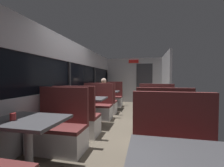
% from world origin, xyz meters
% --- Properties ---
extents(ground_plane, '(3.30, 9.20, 0.02)m').
position_xyz_m(ground_plane, '(0.00, 0.00, -0.01)').
color(ground_plane, '#665B4C').
extents(carriage_window_panel_left, '(0.09, 8.48, 2.30)m').
position_xyz_m(carriage_window_panel_left, '(-1.45, 0.00, 1.11)').
color(carriage_window_panel_left, '#B2B2B7').
rests_on(carriage_window_panel_left, ground_plane).
extents(carriage_end_bulkhead, '(2.90, 0.11, 2.30)m').
position_xyz_m(carriage_end_bulkhead, '(0.06, 4.19, 1.14)').
color(carriage_end_bulkhead, '#B2B2B7').
rests_on(carriage_end_bulkhead, ground_plane).
extents(carriage_aisle_panel_right, '(0.08, 2.40, 2.30)m').
position_xyz_m(carriage_aisle_panel_right, '(1.45, 3.00, 1.15)').
color(carriage_aisle_panel_right, '#B2B2B7').
rests_on(carriage_aisle_panel_right, ground_plane).
extents(dining_table_near_window, '(0.90, 0.70, 0.74)m').
position_xyz_m(dining_table_near_window, '(-0.89, -2.09, 0.64)').
color(dining_table_near_window, '#9E9EA3').
rests_on(dining_table_near_window, ground_plane).
extents(bench_near_window_facing_entry, '(0.95, 0.50, 1.10)m').
position_xyz_m(bench_near_window_facing_entry, '(-0.89, -1.39, 0.33)').
color(bench_near_window_facing_entry, silver).
rests_on(bench_near_window_facing_entry, ground_plane).
extents(dining_table_mid_window, '(0.90, 0.70, 0.74)m').
position_xyz_m(dining_table_mid_window, '(-0.89, 0.03, 0.64)').
color(dining_table_mid_window, '#9E9EA3').
rests_on(dining_table_mid_window, ground_plane).
extents(bench_mid_window_facing_end, '(0.95, 0.50, 1.10)m').
position_xyz_m(bench_mid_window_facing_end, '(-0.89, -0.67, 0.33)').
color(bench_mid_window_facing_end, silver).
rests_on(bench_mid_window_facing_end, ground_plane).
extents(bench_mid_window_facing_entry, '(0.95, 0.50, 1.10)m').
position_xyz_m(bench_mid_window_facing_entry, '(-0.89, 0.73, 0.33)').
color(bench_mid_window_facing_entry, silver).
rests_on(bench_mid_window_facing_entry, ground_plane).
extents(dining_table_far_window, '(0.90, 0.70, 0.74)m').
position_xyz_m(dining_table_far_window, '(-0.89, 2.15, 0.64)').
color(dining_table_far_window, '#9E9EA3').
rests_on(dining_table_far_window, ground_plane).
extents(bench_far_window_facing_end, '(0.95, 0.50, 1.10)m').
position_xyz_m(bench_far_window_facing_end, '(-0.89, 1.45, 0.33)').
color(bench_far_window_facing_end, silver).
rests_on(bench_far_window_facing_end, ground_plane).
extents(bench_far_window_facing_entry, '(0.95, 0.50, 1.10)m').
position_xyz_m(bench_far_window_facing_entry, '(-0.89, 2.85, 0.33)').
color(bench_far_window_facing_entry, silver).
rests_on(bench_far_window_facing_entry, ground_plane).
extents(bench_front_aisle_facing_entry, '(0.95, 0.50, 1.10)m').
position_xyz_m(bench_front_aisle_facing_entry, '(0.89, -1.99, 0.33)').
color(bench_front_aisle_facing_entry, silver).
rests_on(bench_front_aisle_facing_entry, ground_plane).
extents(dining_table_rear_aisle, '(0.90, 0.70, 0.74)m').
position_xyz_m(dining_table_rear_aisle, '(0.89, -0.17, 0.64)').
color(dining_table_rear_aisle, '#9E9EA3').
rests_on(dining_table_rear_aisle, ground_plane).
extents(bench_rear_aisle_facing_end, '(0.95, 0.50, 1.10)m').
position_xyz_m(bench_rear_aisle_facing_end, '(0.89, -0.87, 0.33)').
color(bench_rear_aisle_facing_end, silver).
rests_on(bench_rear_aisle_facing_end, ground_plane).
extents(bench_rear_aisle_facing_entry, '(0.95, 0.50, 1.10)m').
position_xyz_m(bench_rear_aisle_facing_entry, '(0.89, 0.53, 0.33)').
color(bench_rear_aisle_facing_entry, silver).
rests_on(bench_rear_aisle_facing_entry, ground_plane).
extents(seated_passenger, '(0.47, 0.55, 1.26)m').
position_xyz_m(seated_passenger, '(-0.89, 1.53, 0.54)').
color(seated_passenger, '#26262D').
rests_on(seated_passenger, ground_plane).
extents(coffee_cup_primary, '(0.07, 0.07, 0.09)m').
position_xyz_m(coffee_cup_primary, '(-1.03, -2.18, 0.79)').
color(coffee_cup_primary, '#B23333').
rests_on(coffee_cup_primary, dining_table_near_window).
extents(coffee_cup_secondary, '(0.07, 0.07, 0.09)m').
position_xyz_m(coffee_cup_secondary, '(0.84, -0.06, 0.79)').
color(coffee_cup_secondary, '#B23333').
rests_on(coffee_cup_secondary, dining_table_rear_aisle).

